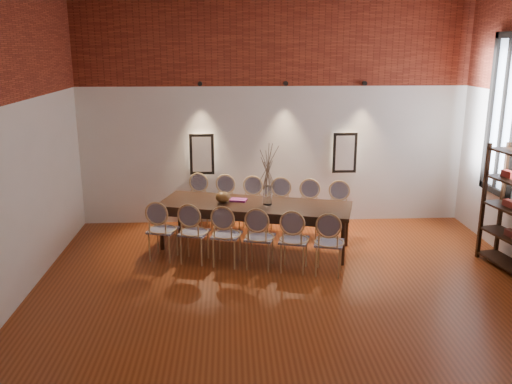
{
  "coord_description": "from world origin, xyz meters",
  "views": [
    {
      "loc": [
        -0.8,
        -6.2,
        3.19
      ],
      "look_at": [
        -0.41,
        1.7,
        1.05
      ],
      "focal_mm": 38.0,
      "sensor_mm": 36.0,
      "label": 1
    }
  ],
  "objects_px": {
    "chair_far_c": "(250,206)",
    "chair_far_f": "(338,212)",
    "dining_table": "(255,226)",
    "chair_near_a": "(163,230)",
    "chair_far_a": "(196,202)",
    "chair_near_f": "(329,243)",
    "vase": "(268,195)",
    "chair_far_e": "(308,210)",
    "bowl": "(223,197)",
    "chair_near_c": "(227,235)",
    "chair_far_b": "(223,204)",
    "chair_near_b": "(194,232)",
    "chair_far_d": "(279,208)",
    "chair_near_e": "(294,240)",
    "chair_near_d": "(260,237)",
    "book": "(238,200)"
  },
  "relations": [
    {
      "from": "chair_near_c",
      "to": "book",
      "type": "height_order",
      "value": "chair_near_c"
    },
    {
      "from": "chair_far_c",
      "to": "chair_far_e",
      "type": "bearing_deg",
      "value": 180.0
    },
    {
      "from": "chair_near_f",
      "to": "vase",
      "type": "xyz_separation_m",
      "value": [
        -0.81,
        1.03,
        0.43
      ]
    },
    {
      "from": "dining_table",
      "to": "chair_far_e",
      "type": "relative_size",
      "value": 3.24
    },
    {
      "from": "chair_near_d",
      "to": "chair_near_e",
      "type": "distance_m",
      "value": 0.51
    },
    {
      "from": "dining_table",
      "to": "vase",
      "type": "distance_m",
      "value": 0.56
    },
    {
      "from": "chair_far_d",
      "to": "chair_far_e",
      "type": "relative_size",
      "value": 1.0
    },
    {
      "from": "chair_near_a",
      "to": "chair_far_b",
      "type": "relative_size",
      "value": 1.0
    },
    {
      "from": "chair_far_a",
      "to": "chair_near_a",
      "type": "bearing_deg",
      "value": 90.0
    },
    {
      "from": "vase",
      "to": "chair_far_a",
      "type": "bearing_deg",
      "value": 136.81
    },
    {
      "from": "chair_far_c",
      "to": "chair_far_f",
      "type": "distance_m",
      "value": 1.52
    },
    {
      "from": "chair_near_f",
      "to": "bowl",
      "type": "height_order",
      "value": "chair_near_f"
    },
    {
      "from": "chair_far_a",
      "to": "chair_far_b",
      "type": "bearing_deg",
      "value": -180.0
    },
    {
      "from": "chair_far_f",
      "to": "vase",
      "type": "height_order",
      "value": "vase"
    },
    {
      "from": "chair_near_e",
      "to": "chair_far_b",
      "type": "distance_m",
      "value": 2.17
    },
    {
      "from": "chair_far_f",
      "to": "chair_far_d",
      "type": "bearing_deg",
      "value": 0.0
    },
    {
      "from": "chair_far_e",
      "to": "bowl",
      "type": "xyz_separation_m",
      "value": [
        -1.45,
        -0.45,
        0.37
      ]
    },
    {
      "from": "chair_near_c",
      "to": "bowl",
      "type": "distance_m",
      "value": 0.85
    },
    {
      "from": "chair_far_c",
      "to": "bowl",
      "type": "relative_size",
      "value": 3.92
    },
    {
      "from": "chair_near_a",
      "to": "chair_far_e",
      "type": "distance_m",
      "value": 2.55
    },
    {
      "from": "bowl",
      "to": "book",
      "type": "relative_size",
      "value": 0.92
    },
    {
      "from": "chair_near_c",
      "to": "chair_far_d",
      "type": "bearing_deg",
      "value": 71.74
    },
    {
      "from": "chair_far_e",
      "to": "bowl",
      "type": "height_order",
      "value": "chair_far_e"
    },
    {
      "from": "chair_near_c",
      "to": "chair_far_f",
      "type": "height_order",
      "value": "same"
    },
    {
      "from": "dining_table",
      "to": "vase",
      "type": "height_order",
      "value": "vase"
    },
    {
      "from": "chair_near_c",
      "to": "chair_far_d",
      "type": "height_order",
      "value": "same"
    },
    {
      "from": "chair_near_d",
      "to": "chair_far_d",
      "type": "bearing_deg",
      "value": 90.0
    },
    {
      "from": "chair_near_e",
      "to": "chair_far_f",
      "type": "bearing_deg",
      "value": 71.74
    },
    {
      "from": "chair_near_e",
      "to": "bowl",
      "type": "xyz_separation_m",
      "value": [
        -1.03,
        1.04,
        0.37
      ]
    },
    {
      "from": "chair_far_b",
      "to": "chair_far_d",
      "type": "xyz_separation_m",
      "value": [
        0.98,
        -0.27,
        0.0
      ]
    },
    {
      "from": "chair_near_a",
      "to": "chair_far_f",
      "type": "height_order",
      "value": "same"
    },
    {
      "from": "chair_far_a",
      "to": "chair_far_e",
      "type": "bearing_deg",
      "value": 180.0
    },
    {
      "from": "chair_near_e",
      "to": "chair_far_c",
      "type": "bearing_deg",
      "value": 123.41
    },
    {
      "from": "chair_far_d",
      "to": "dining_table",
      "type": "bearing_deg",
      "value": 71.74
    },
    {
      "from": "chair_far_d",
      "to": "chair_far_b",
      "type": "bearing_deg",
      "value": -0.0
    },
    {
      "from": "dining_table",
      "to": "chair_near_c",
      "type": "relative_size",
      "value": 3.24
    },
    {
      "from": "chair_near_a",
      "to": "chair_far_a",
      "type": "height_order",
      "value": "same"
    },
    {
      "from": "chair_near_b",
      "to": "chair_far_f",
      "type": "xyz_separation_m",
      "value": [
        2.37,
        0.93,
        0.0
      ]
    },
    {
      "from": "vase",
      "to": "chair_near_c",
      "type": "bearing_deg",
      "value": -136.63
    },
    {
      "from": "chair_near_b",
      "to": "chair_far_d",
      "type": "height_order",
      "value": "same"
    },
    {
      "from": "chair_near_e",
      "to": "vase",
      "type": "relative_size",
      "value": 3.13
    },
    {
      "from": "chair_near_b",
      "to": "chair_near_c",
      "type": "xyz_separation_m",
      "value": [
        0.49,
        -0.14,
        0.0
      ]
    },
    {
      "from": "chair_far_a",
      "to": "book",
      "type": "relative_size",
      "value": 3.62
    },
    {
      "from": "chair_far_e",
      "to": "bowl",
      "type": "bearing_deg",
      "value": 32.76
    },
    {
      "from": "chair_near_a",
      "to": "chair_far_e",
      "type": "relative_size",
      "value": 1.0
    },
    {
      "from": "chair_far_f",
      "to": "chair_far_b",
      "type": "bearing_deg",
      "value": 0.0
    },
    {
      "from": "chair_far_a",
      "to": "chair_near_c",
      "type": "bearing_deg",
      "value": 123.41
    },
    {
      "from": "chair_far_a",
      "to": "vase",
      "type": "relative_size",
      "value": 3.13
    },
    {
      "from": "dining_table",
      "to": "chair_far_c",
      "type": "distance_m",
      "value": 0.82
    },
    {
      "from": "chair_far_a",
      "to": "chair_far_c",
      "type": "relative_size",
      "value": 1.0
    }
  ]
}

